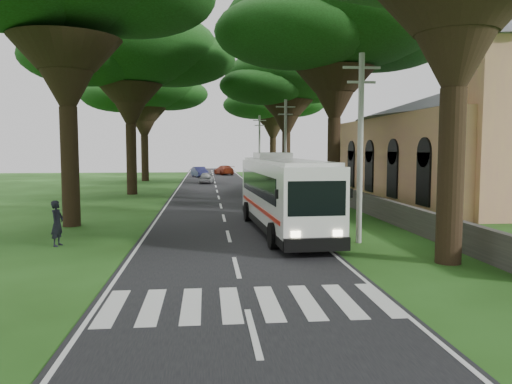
% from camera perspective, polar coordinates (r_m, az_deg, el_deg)
% --- Properties ---
extents(ground, '(140.00, 140.00, 0.00)m').
position_cam_1_polar(ground, '(15.18, -1.79, -10.45)').
color(ground, '#214614').
rests_on(ground, ground).
extents(road, '(8.00, 120.00, 0.04)m').
position_cam_1_polar(road, '(39.82, -4.26, -0.80)').
color(road, black).
rests_on(road, ground).
extents(crosswalk, '(8.00, 3.00, 0.01)m').
position_cam_1_polar(crosswalk, '(13.27, -1.18, -12.75)').
color(crosswalk, silver).
rests_on(crosswalk, ground).
extents(property_wall, '(0.35, 50.00, 1.20)m').
position_cam_1_polar(property_wall, '(40.02, 8.77, 0.03)').
color(property_wall, '#383533').
rests_on(property_wall, ground).
extents(church, '(14.00, 24.00, 11.60)m').
position_cam_1_polar(church, '(40.78, 21.95, 5.88)').
color(church, tan).
rests_on(church, ground).
extents(pole_near, '(1.60, 0.24, 8.00)m').
position_cam_1_polar(pole_near, '(21.60, 11.83, 5.27)').
color(pole_near, gray).
rests_on(pole_near, ground).
extents(pole_mid, '(1.60, 0.24, 8.00)m').
position_cam_1_polar(pole_mid, '(41.11, 3.39, 5.21)').
color(pole_mid, gray).
rests_on(pole_mid, ground).
extents(pole_far, '(1.60, 0.24, 8.00)m').
position_cam_1_polar(pole_far, '(60.94, 0.40, 5.16)').
color(pole_far, gray).
rests_on(pole_far, ground).
extents(tree_l_midb, '(15.41, 15.41, 15.86)m').
position_cam_1_polar(tree_l_midb, '(45.85, -14.30, 15.48)').
color(tree_l_midb, black).
rests_on(tree_l_midb, ground).
extents(tree_l_far, '(13.04, 13.04, 14.14)m').
position_cam_1_polar(tree_l_far, '(63.45, -12.73, 11.40)').
color(tree_l_far, black).
rests_on(tree_l_far, ground).
extents(tree_r_mida, '(15.32, 15.32, 15.91)m').
position_cam_1_polar(tree_r_mida, '(36.74, 9.08, 18.34)').
color(tree_r_mida, black).
rests_on(tree_r_mida, ground).
extents(tree_r_midb, '(12.93, 12.93, 14.26)m').
position_cam_1_polar(tree_r_midb, '(53.77, 3.51, 12.83)').
color(tree_r_midb, black).
rests_on(tree_r_midb, ground).
extents(tree_r_far, '(12.97, 12.97, 13.86)m').
position_cam_1_polar(tree_r_far, '(71.57, 1.97, 10.57)').
color(tree_r_far, black).
rests_on(tree_r_far, ground).
extents(coach_bus, '(3.27, 12.03, 3.51)m').
position_cam_1_polar(coach_bus, '(24.05, 3.14, -0.13)').
color(coach_bus, silver).
rests_on(coach_bus, ground).
extents(distant_car_a, '(1.90, 3.88, 1.27)m').
position_cam_1_polar(distant_car_a, '(57.65, -5.64, 1.65)').
color(distant_car_a, '#9E9EA2').
rests_on(distant_car_a, road).
extents(distant_car_b, '(2.59, 4.54, 1.42)m').
position_cam_1_polar(distant_car_b, '(70.03, -6.46, 2.30)').
color(distant_car_b, navy).
rests_on(distant_car_b, road).
extents(distant_car_c, '(3.24, 5.21, 1.41)m').
position_cam_1_polar(distant_car_c, '(75.73, -3.69, 2.52)').
color(distant_car_c, '#9A3016').
rests_on(distant_car_c, road).
extents(pedestrian, '(0.59, 0.77, 1.90)m').
position_cam_1_polar(pedestrian, '(22.24, -21.77, -3.34)').
color(pedestrian, black).
rests_on(pedestrian, ground).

